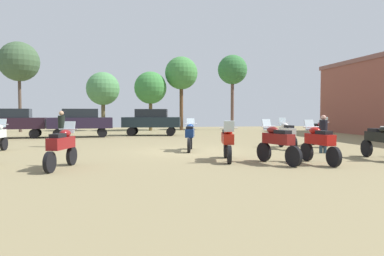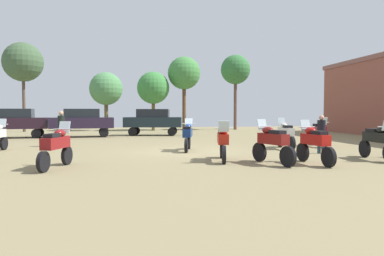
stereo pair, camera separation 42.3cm
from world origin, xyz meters
The scene contains 19 objects.
ground_plane centered at (0.00, 0.00, 0.01)m, with size 44.00×52.00×0.02m.
motorcycle_1 centered at (3.81, -4.58, 0.75)m, with size 0.62×2.14×1.49m.
motorcycle_2 centered at (0.14, 0.17, 0.74)m, with size 0.73×2.11×1.47m.
motorcycle_3 centered at (-4.63, -4.18, 0.74)m, with size 0.77×2.12×1.46m.
motorcycle_4 centered at (0.92, -3.35, 0.74)m, with size 0.71×2.20×1.47m.
motorcycle_5 centered at (6.61, -3.96, 0.76)m, with size 0.62×2.23×1.50m.
motorcycle_9 centered at (4.93, 0.31, 0.75)m, with size 0.62×2.28×1.49m.
motorcycle_10 centered at (7.10, 1.14, 0.76)m, with size 0.68×2.23×1.51m.
motorcycle_12 centered at (2.39, -4.38, 0.76)m, with size 0.84×2.08×1.51m.
car_1 centered at (-0.93, 11.17, 1.19)m, with size 4.54×2.47×2.00m.
car_2 centered at (-6.00, 10.12, 1.19)m, with size 4.49×2.32×2.00m.
car_3 centered at (-10.43, 9.84, 1.19)m, with size 4.50×2.34×2.00m.
person_1 centered at (-5.97, 3.08, 1.10)m, with size 0.36×0.36×1.83m.
person_2 centered at (5.61, -1.78, 0.97)m, with size 0.41×0.41×1.64m.
tree_1 centered at (2.42, 18.63, 5.56)m, with size 3.20×3.20×7.20m.
tree_2 centered at (-0.61, 18.30, 4.10)m, with size 3.09×3.09×5.65m.
tree_4 centered at (7.69, 18.87, 6.02)m, with size 2.96×2.96×7.55m.
tree_5 centered at (-5.08, 18.81, 3.99)m, with size 3.13×3.13×5.57m.
tree_6 centered at (-12.21, 17.89, 6.24)m, with size 3.48×3.48×7.99m.
Camera 1 is at (-2.52, -15.57, 1.77)m, focal length 32.85 mm.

